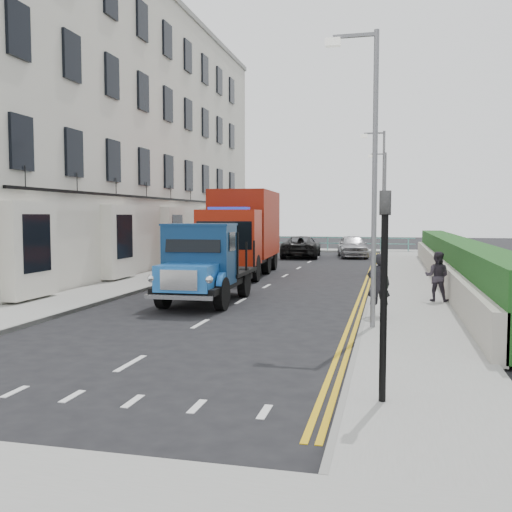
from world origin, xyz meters
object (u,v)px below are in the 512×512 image
Objects in this scene: lamp_mid at (381,191)px; parked_car_front at (192,265)px; lamp_near at (370,162)px; bedford_lorry at (201,268)px; pedestrian_east_near at (379,285)px; red_lorry at (243,230)px; lamp_far at (383,197)px.

lamp_mid reaches higher than parked_car_front.
lamp_near is 6.58m from bedford_lorry.
red_lorry is at bearing -68.10° from pedestrian_east_near.
parked_car_front is (-2.29, 5.55, -0.41)m from bedford_lorry.
lamp_mid is 7.53m from red_lorry.
lamp_far is 19.30m from parked_car_front.
lamp_far is at bearing 90.00° from lamp_near.
lamp_near is 3.44m from pedestrian_east_near.
bedford_lorry is 5.55m from pedestrian_east_near.
pedestrian_east_near is (6.47, -10.69, -1.15)m from red_lorry.
lamp_near reaches higher than bedford_lorry.
bedford_lorry reaches higher than parked_car_front.
bedford_lorry is 6.02m from parked_car_front.
lamp_mid is 1.33× the size of bedford_lorry.
red_lorry is at bearing 117.01° from lamp_near.
lamp_near and lamp_mid have the same top height.
lamp_mid is 14.76m from pedestrian_east_near.
pedestrian_east_near reaches higher than parked_car_front.
pedestrian_east_near is at bearing -89.48° from lamp_far.
lamp_near is 26.00m from lamp_far.
lamp_near is at bearing 72.62° from pedestrian_east_near.
red_lorry reaches higher than pedestrian_east_near.
lamp_mid is at bearing -90.00° from lamp_far.
lamp_near is 1.65× the size of parked_car_front.
parked_car_front is at bearing 131.18° from lamp_near.
lamp_mid is at bearing -98.40° from pedestrian_east_near.
parked_car_front is at bearing -113.01° from lamp_far.
lamp_near is 1.00× the size of lamp_far.
lamp_mid is 4.24× the size of pedestrian_east_near.
bedford_lorry is at bearing -111.52° from lamp_mid.
lamp_mid reaches higher than red_lorry.
lamp_far is at bearing 61.89° from red_lorry.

